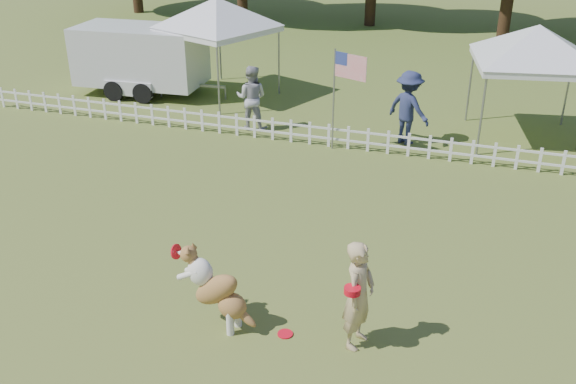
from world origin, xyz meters
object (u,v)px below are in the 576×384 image
object	(u,v)px
frisbee_on_turf	(285,334)
canopy_tent_left	(219,49)
canopy_tent_right	(530,85)
spectator_b	(409,108)
spectator_a	(251,98)
dog	(217,290)
cargo_trailer	(141,60)
flag_pole	(334,100)
handler	(359,295)

from	to	relation	value
frisbee_on_turf	canopy_tent_left	world-z (taller)	canopy_tent_left
canopy_tent_left	canopy_tent_right	bearing A→B (deg)	15.28
canopy_tent_left	canopy_tent_right	xyz separation A→B (m)	(8.97, -1.01, -0.02)
frisbee_on_turf	canopy_tent_right	xyz separation A→B (m)	(3.24, 9.56, 1.43)
canopy_tent_left	spectator_b	xyz separation A→B (m)	(6.17, -2.23, -0.53)
canopy_tent_right	spectator_a	world-z (taller)	canopy_tent_right
spectator_b	frisbee_on_turf	bearing A→B (deg)	117.01
frisbee_on_turf	dog	bearing A→B (deg)	-174.61
cargo_trailer	flag_pole	xyz separation A→B (m)	(6.91, -2.70, 0.19)
handler	flag_pole	size ratio (longest dim) A/B	0.66
handler	frisbee_on_turf	distance (m)	1.33
handler	spectator_b	xyz separation A→B (m)	(-0.61, 8.19, 0.10)
flag_pole	spectator_b	size ratio (longest dim) A/B	1.34
dog	frisbee_on_turf	world-z (taller)	dog
dog	canopy_tent_right	size ratio (longest dim) A/B	0.44
dog	canopy_tent_left	distance (m)	11.69
flag_pole	cargo_trailer	bearing A→B (deg)	-179.12
canopy_tent_left	cargo_trailer	bearing A→B (deg)	-146.53
canopy_tent_left	flag_pole	size ratio (longest dim) A/B	1.17
canopy_tent_left	canopy_tent_right	size ratio (longest dim) A/B	1.02
handler	canopy_tent_right	size ratio (longest dim) A/B	0.58
handler	spectator_b	distance (m)	8.21
dog	cargo_trailer	world-z (taller)	cargo_trailer
canopy_tent_left	flag_pole	distance (m)	5.51
cargo_trailer	spectator_a	size ratio (longest dim) A/B	2.79
flag_pole	spectator_a	size ratio (longest dim) A/B	1.45
frisbee_on_turf	canopy_tent_left	xyz separation A→B (m)	(-5.74, 10.57, 1.45)
spectator_b	canopy_tent_left	bearing A→B (deg)	10.07
cargo_trailer	spectator_b	xyz separation A→B (m)	(8.60, -1.72, -0.13)
frisbee_on_turf	flag_pole	size ratio (longest dim) A/B	0.09
canopy_tent_left	spectator_a	xyz separation A→B (m)	(2.04, -2.50, -0.60)
handler	dog	world-z (taller)	handler
dog	spectator_a	world-z (taller)	spectator_a
dog	canopy_tent_left	size ratio (longest dim) A/B	0.43
canopy_tent_right	frisbee_on_turf	bearing A→B (deg)	-118.98
cargo_trailer	spectator_b	world-z (taller)	cargo_trailer
frisbee_on_turf	flag_pole	xyz separation A→B (m)	(-1.26, 7.36, 1.24)
handler	spectator_a	xyz separation A→B (m)	(-4.73, 7.92, 0.03)
handler	cargo_trailer	bearing A→B (deg)	53.46
flag_pole	spectator_a	world-z (taller)	flag_pole
dog	frisbee_on_turf	distance (m)	1.19
canopy_tent_left	cargo_trailer	size ratio (longest dim) A/B	0.61
canopy_tent_left	spectator_a	size ratio (longest dim) A/B	1.69
cargo_trailer	spectator_b	bearing A→B (deg)	-15.19
dog	canopy_tent_left	world-z (taller)	canopy_tent_left
cargo_trailer	spectator_b	size ratio (longest dim) A/B	2.58
spectator_a	spectator_b	xyz separation A→B (m)	(4.12, 0.27, 0.07)
canopy_tent_left	spectator_a	world-z (taller)	canopy_tent_left
canopy_tent_left	cargo_trailer	distance (m)	2.52
handler	flag_pole	xyz separation A→B (m)	(-2.30, 7.21, 0.42)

